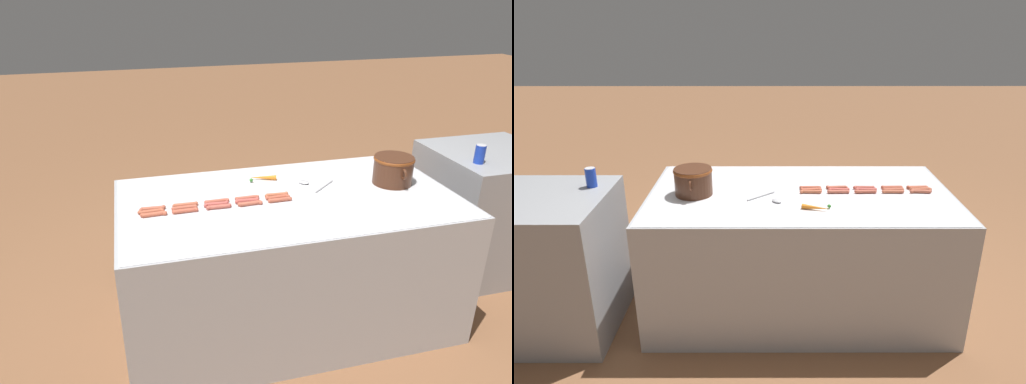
# 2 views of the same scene
# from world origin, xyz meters

# --- Properties ---
(ground_plane) EXTENTS (20.00, 20.00, 0.00)m
(ground_plane) POSITION_xyz_m (0.00, 0.00, 0.00)
(ground_plane) COLOR brown
(griddle_counter) EXTENTS (1.08, 1.98, 0.85)m
(griddle_counter) POSITION_xyz_m (0.00, 0.00, 0.42)
(griddle_counter) COLOR #ADAFB5
(griddle_counter) RESTS_ON ground_plane
(back_cabinet) EXTENTS (0.78, 0.81, 0.91)m
(back_cabinet) POSITION_xyz_m (-0.24, 1.60, 0.46)
(back_cabinet) COLOR #939599
(back_cabinet) RESTS_ON ground_plane
(hot_dog_0) EXTENTS (0.03, 0.15, 0.02)m
(hot_dog_0) POSITION_xyz_m (-0.02, -0.78, 0.86)
(hot_dog_0) COLOR #B55941
(hot_dog_0) RESTS_ON griddle_counter
(hot_dog_1) EXTENTS (0.03, 0.15, 0.02)m
(hot_dog_1) POSITION_xyz_m (-0.02, -0.60, 0.86)
(hot_dog_1) COLOR #BA5C40
(hot_dog_1) RESTS_ON griddle_counter
(hot_dog_2) EXTENTS (0.03, 0.15, 0.02)m
(hot_dog_2) POSITION_xyz_m (-0.03, -0.42, 0.86)
(hot_dog_2) COLOR #B75541
(hot_dog_2) RESTS_ON griddle_counter
(hot_dog_3) EXTENTS (0.03, 0.15, 0.02)m
(hot_dog_3) POSITION_xyz_m (-0.03, -0.24, 0.86)
(hot_dog_3) COLOR #B75944
(hot_dog_3) RESTS_ON griddle_counter
(hot_dog_4) EXTENTS (0.03, 0.15, 0.02)m
(hot_dog_4) POSITION_xyz_m (-0.02, -0.07, 0.86)
(hot_dog_4) COLOR #B75C3D
(hot_dog_4) RESTS_ON griddle_counter
(hot_dog_5) EXTENTS (0.03, 0.15, 0.02)m
(hot_dog_5) POSITION_xyz_m (0.02, -0.79, 0.86)
(hot_dog_5) COLOR #B6593E
(hot_dog_5) RESTS_ON griddle_counter
(hot_dog_6) EXTENTS (0.03, 0.15, 0.02)m
(hot_dog_6) POSITION_xyz_m (0.01, -0.61, 0.86)
(hot_dog_6) COLOR #B55840
(hot_dog_6) RESTS_ON griddle_counter
(hot_dog_7) EXTENTS (0.03, 0.15, 0.02)m
(hot_dog_7) POSITION_xyz_m (0.01, -0.43, 0.86)
(hot_dog_7) COLOR #B64F46
(hot_dog_7) RESTS_ON griddle_counter
(hot_dog_8) EXTENTS (0.03, 0.15, 0.02)m
(hot_dog_8) POSITION_xyz_m (0.01, -0.25, 0.86)
(hot_dog_8) COLOR #BA4F46
(hot_dog_8) RESTS_ON griddle_counter
(hot_dog_9) EXTENTS (0.03, 0.15, 0.02)m
(hot_dog_9) POSITION_xyz_m (0.01, -0.07, 0.86)
(hot_dog_9) COLOR #B7553D
(hot_dog_9) RESTS_ON griddle_counter
(hot_dog_10) EXTENTS (0.03, 0.15, 0.02)m
(hot_dog_10) POSITION_xyz_m (0.05, -0.78, 0.86)
(hot_dog_10) COLOR #BD573D
(hot_dog_10) RESTS_ON griddle_counter
(hot_dog_11) EXTENTS (0.03, 0.15, 0.02)m
(hot_dog_11) POSITION_xyz_m (0.05, -0.61, 0.86)
(hot_dog_11) COLOR #BB543E
(hot_dog_11) RESTS_ON griddle_counter
(hot_dog_12) EXTENTS (0.03, 0.15, 0.02)m
(hot_dog_12) POSITION_xyz_m (0.05, -0.42, 0.86)
(hot_dog_12) COLOR #B85446
(hot_dog_12) RESTS_ON griddle_counter
(hot_dog_13) EXTENTS (0.03, 0.15, 0.02)m
(hot_dog_13) POSITION_xyz_m (0.05, -0.25, 0.86)
(hot_dog_13) COLOR #B95943
(hot_dog_13) RESTS_ON griddle_counter
(hot_dog_14) EXTENTS (0.03, 0.15, 0.02)m
(hot_dog_14) POSITION_xyz_m (0.05, -0.07, 0.86)
(hot_dog_14) COLOR #B0543E
(hot_dog_14) RESTS_ON griddle_counter
(bean_pot) EXTENTS (0.31, 0.25, 0.18)m
(bean_pot) POSITION_xyz_m (-0.04, 0.69, 0.95)
(bean_pot) COLOR #472616
(bean_pot) RESTS_ON griddle_counter
(serving_spoon) EXTENTS (0.21, 0.23, 0.02)m
(serving_spoon) POSITION_xyz_m (-0.14, 0.19, 0.86)
(serving_spoon) COLOR #B7B7BC
(serving_spoon) RESTS_ON griddle_counter
(carrot) EXTENTS (0.08, 0.18, 0.03)m
(carrot) POSITION_xyz_m (-0.29, -0.08, 0.86)
(carrot) COLOR orange
(carrot) RESTS_ON griddle_counter
(soda_can) EXTENTS (0.07, 0.07, 0.12)m
(soda_can) POSITION_xyz_m (-0.07, 1.33, 0.97)
(soda_can) COLOR #1938B2
(soda_can) RESTS_ON back_cabinet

